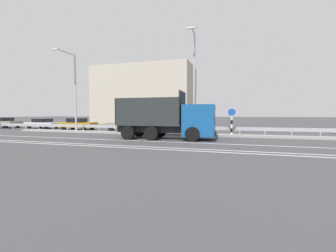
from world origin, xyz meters
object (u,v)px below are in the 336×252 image
Objects in this scene: parked_car_1 at (43,123)px; parked_car_4 at (171,125)px; median_road_sign at (232,122)px; street_lamp_1 at (74,88)px; dump_truck at (178,122)px; parked_car_3 at (125,125)px; parked_car_0 at (5,123)px; street_lamp_2 at (194,79)px; parked_car_2 at (78,124)px.

parked_car_1 is 0.99× the size of parked_car_4.
median_road_sign is 0.30× the size of street_lamp_1.
dump_truck reaches higher than parked_car_4.
dump_truck is 22.25m from parked_car_1.
parked_car_3 is (-12.14, 3.62, -0.58)m from median_road_sign.
street_lamp_1 is 10.68m from parked_car_1.
dump_truck is 0.94× the size of street_lamp_1.
median_road_sign is at bearing 81.80° from parked_car_0.
street_lamp_2 is 2.16× the size of parked_car_0.
parked_car_1 is 12.68m from parked_car_3.
parked_car_3 is at bearing 88.49° from parked_car_1.
parked_car_4 is at bearing 87.52° from parked_car_2.
parked_car_2 is (12.46, -0.11, -0.01)m from parked_car_0.
parked_car_2 is (-14.70, 6.76, -0.61)m from dump_truck.
parked_car_4 is at bearing -86.59° from parked_car_3.
dump_truck is 1.81× the size of parked_car_3.
street_lamp_1 is 1.95× the size of parked_car_0.
parked_car_3 is at bearing 87.71° from parked_car_2.
median_road_sign is 0.52× the size of parked_car_1.
street_lamp_2 is 1.91× the size of parked_car_4.
street_lamp_1 reaches higher than parked_car_2.
parked_car_3 is at bearing 45.93° from street_lamp_1.
parked_car_0 reaches higher than parked_car_2.
parked_car_2 is at bearing 166.71° from street_lamp_2.
parked_car_1 is at bearing -92.62° from parked_car_4.
median_road_sign is 25.16m from parked_car_1.
street_lamp_1 reaches higher than parked_car_4.
parked_car_1 is (6.23, 0.63, -0.05)m from parked_car_0.
street_lamp_2 reaches higher than dump_truck.
parked_car_1 is 6.28m from parked_car_2.
parked_car_4 is (-2.64, 7.13, -0.56)m from dump_truck.
median_road_sign is at bearing 75.37° from parked_car_2.
street_lamp_1 is at bearing 73.99° from parked_car_0.
parked_car_0 is (-31.04, 3.51, -0.54)m from median_road_sign.
parked_car_3 is at bearing 88.58° from parked_car_0.
street_lamp_1 reaches higher than dump_truck.
parked_car_0 is at bearing -83.42° from parked_car_1.
parked_car_0 is at bearing 165.73° from street_lamp_1.
parked_car_1 is 18.30m from parked_car_4.
parked_car_1 is 1.11× the size of parked_car_3.
street_lamp_2 reaches higher than parked_car_2.
median_road_sign is 0.57× the size of parked_car_3.
street_lamp_1 is at bearing 137.78° from parked_car_3.
street_lamp_1 reaches higher than parked_car_1.
parked_car_3 is (-8.27, 6.98, -0.64)m from dump_truck.
parked_car_0 is at bearing -94.76° from parked_car_2.
street_lamp_1 is 16.05m from parked_car_0.
street_lamp_1 is 0.90× the size of street_lamp_2.
median_road_sign is at bearing -104.76° from parked_car_3.
street_lamp_1 is 6.77m from parked_car_3.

